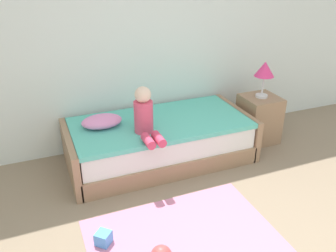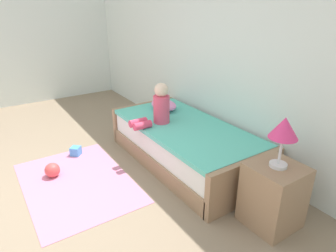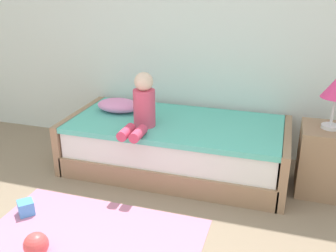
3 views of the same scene
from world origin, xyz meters
TOP-DOWN VIEW (x-y plane):
  - wall_rear at (0.00, 2.60)m, footprint 7.20×0.10m
  - bed at (0.04, 2.00)m, footprint 2.11×1.00m
  - nightstand at (1.39, 1.99)m, footprint 0.44×0.44m
  - child_figure at (-0.21, 1.77)m, footprint 0.20×0.51m
  - pillow at (-0.60, 2.10)m, footprint 0.44×0.30m
  - toy_ball at (-0.52, 0.51)m, footprint 0.17×0.17m
  - area_rug at (-0.24, 0.70)m, footprint 1.60×1.10m
  - toy_block at (-0.89, 0.89)m, footprint 0.17×0.17m

SIDE VIEW (x-z plane):
  - area_rug at x=-0.24m, z-range 0.00..0.01m
  - toy_block at x=-0.89m, z-range 0.00..0.12m
  - toy_ball at x=-0.52m, z-range 0.00..0.17m
  - bed at x=0.04m, z-range 0.00..0.50m
  - nightstand at x=1.39m, z-range 0.00..0.60m
  - pillow at x=-0.60m, z-range 0.50..0.63m
  - child_figure at x=-0.21m, z-range 0.45..0.96m
  - wall_rear at x=0.00m, z-range 0.00..2.90m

